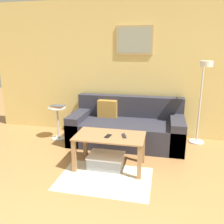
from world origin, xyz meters
TOP-DOWN VIEW (x-y plane):
  - wall_back at (0.00, 3.60)m, footprint 5.60×0.09m
  - area_rug at (-0.03, 1.79)m, footprint 1.22×0.83m
  - couch at (0.05, 3.12)m, footprint 2.00×0.93m
  - coffee_table at (-0.04, 2.13)m, footprint 0.98×0.56m
  - storage_bin at (-0.09, 2.12)m, footprint 0.51×0.38m
  - floor_lamp at (1.31, 3.24)m, footprint 0.27×0.48m
  - side_table at (-1.25, 3.01)m, footprint 0.32×0.32m
  - book_stack at (-1.23, 3.01)m, footprint 0.25×0.19m
  - remote_control at (0.17, 2.13)m, footprint 0.09×0.15m
  - cell_phone at (-0.05, 2.09)m, footprint 0.09×0.15m

SIDE VIEW (x-z plane):
  - area_rug at x=-0.03m, z-range 0.00..0.01m
  - storage_bin at x=-0.09m, z-range 0.00..0.19m
  - couch at x=0.05m, z-range -0.12..0.68m
  - side_table at x=-1.25m, z-range 0.06..0.67m
  - coffee_table at x=-0.04m, z-range 0.15..0.64m
  - cell_phone at x=-0.05m, z-range 0.49..0.50m
  - remote_control at x=0.17m, z-range 0.49..0.51m
  - book_stack at x=-1.23m, z-range 0.62..0.65m
  - floor_lamp at x=1.31m, z-range 0.25..1.73m
  - wall_back at x=0.00m, z-range 0.01..2.56m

